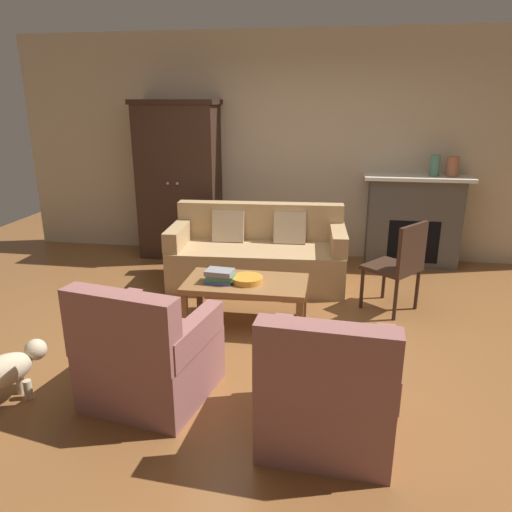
{
  "coord_description": "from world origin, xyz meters",
  "views": [
    {
      "loc": [
        0.57,
        -3.74,
        1.98
      ],
      "look_at": [
        -0.14,
        0.63,
        0.55
      ],
      "focal_mm": 33.9,
      "sensor_mm": 36.0,
      "label": 1
    }
  ],
  "objects_px": {
    "armoire": "(179,180)",
    "dog": "(8,370)",
    "mantel_vase_jade": "(435,165)",
    "armchair_near_right": "(327,393)",
    "fruit_bowl": "(247,280)",
    "mantel_vase_terracotta": "(452,166)",
    "coffee_table": "(246,287)",
    "armchair_near_left": "(148,357)",
    "fireplace": "(413,220)",
    "couch": "(258,255)",
    "side_chair_wooden": "(400,262)",
    "book_stack": "(220,276)"
  },
  "relations": [
    {
      "from": "armoire",
      "to": "couch",
      "type": "bearing_deg",
      "value": -36.5
    },
    {
      "from": "book_stack",
      "to": "side_chair_wooden",
      "type": "relative_size",
      "value": 0.29
    },
    {
      "from": "mantel_vase_jade",
      "to": "dog",
      "type": "distance_m",
      "value": 4.87
    },
    {
      "from": "armoire",
      "to": "side_chair_wooden",
      "type": "xyz_separation_m",
      "value": [
        2.63,
        -1.43,
        -0.49
      ]
    },
    {
      "from": "coffee_table",
      "to": "fruit_bowl",
      "type": "distance_m",
      "value": 0.09
    },
    {
      "from": "fruit_bowl",
      "to": "mantel_vase_terracotta",
      "type": "relative_size",
      "value": 1.2
    },
    {
      "from": "mantel_vase_jade",
      "to": "side_chair_wooden",
      "type": "relative_size",
      "value": 0.28
    },
    {
      "from": "armoire",
      "to": "side_chair_wooden",
      "type": "distance_m",
      "value": 3.03
    },
    {
      "from": "armoire",
      "to": "book_stack",
      "type": "height_order",
      "value": "armoire"
    },
    {
      "from": "book_stack",
      "to": "armchair_near_left",
      "type": "bearing_deg",
      "value": -100.82
    },
    {
      "from": "mantel_vase_terracotta",
      "to": "side_chair_wooden",
      "type": "xyz_separation_m",
      "value": [
        -0.7,
        -1.49,
        -0.73
      ]
    },
    {
      "from": "armoire",
      "to": "couch",
      "type": "relative_size",
      "value": 1.01
    },
    {
      "from": "coffee_table",
      "to": "mantel_vase_jade",
      "type": "distance_m",
      "value": 2.9
    },
    {
      "from": "armoire",
      "to": "mantel_vase_jade",
      "type": "distance_m",
      "value": 3.14
    },
    {
      "from": "couch",
      "to": "side_chair_wooden",
      "type": "xyz_separation_m",
      "value": [
        1.47,
        -0.58,
        0.19
      ]
    },
    {
      "from": "couch",
      "to": "mantel_vase_terracotta",
      "type": "xyz_separation_m",
      "value": [
        2.17,
        0.92,
        0.92
      ]
    },
    {
      "from": "side_chair_wooden",
      "to": "armoire",
      "type": "bearing_deg",
      "value": 151.39
    },
    {
      "from": "armoire",
      "to": "fruit_bowl",
      "type": "height_order",
      "value": "armoire"
    },
    {
      "from": "armoire",
      "to": "book_stack",
      "type": "bearing_deg",
      "value": -63.55
    },
    {
      "from": "mantel_vase_terracotta",
      "to": "fireplace",
      "type": "bearing_deg",
      "value": 177.3
    },
    {
      "from": "couch",
      "to": "side_chair_wooden",
      "type": "distance_m",
      "value": 1.59
    },
    {
      "from": "fireplace",
      "to": "fruit_bowl",
      "type": "height_order",
      "value": "fireplace"
    },
    {
      "from": "fruit_bowl",
      "to": "mantel_vase_jade",
      "type": "distance_m",
      "value": 2.89
    },
    {
      "from": "couch",
      "to": "mantel_vase_jade",
      "type": "distance_m",
      "value": 2.36
    },
    {
      "from": "armchair_near_left",
      "to": "armchair_near_right",
      "type": "distance_m",
      "value": 1.24
    },
    {
      "from": "mantel_vase_jade",
      "to": "dog",
      "type": "bearing_deg",
      "value": -133.48
    },
    {
      "from": "armchair_near_left",
      "to": "dog",
      "type": "distance_m",
      "value": 0.95
    },
    {
      "from": "armoire",
      "to": "dog",
      "type": "distance_m",
      "value": 3.49
    },
    {
      "from": "fruit_bowl",
      "to": "armoire",
      "type": "bearing_deg",
      "value": 122.16
    },
    {
      "from": "book_stack",
      "to": "dog",
      "type": "bearing_deg",
      "value": -129.44
    },
    {
      "from": "fruit_bowl",
      "to": "dog",
      "type": "bearing_deg",
      "value": -134.13
    },
    {
      "from": "couch",
      "to": "armchair_near_left",
      "type": "xyz_separation_m",
      "value": [
        -0.39,
        -2.34,
        -0.0
      ]
    },
    {
      "from": "coffee_table",
      "to": "fruit_bowl",
      "type": "xyz_separation_m",
      "value": [
        0.02,
        -0.03,
        0.08
      ]
    },
    {
      "from": "fireplace",
      "to": "book_stack",
      "type": "bearing_deg",
      "value": -133.16
    },
    {
      "from": "couch",
      "to": "mantel_vase_terracotta",
      "type": "distance_m",
      "value": 2.53
    },
    {
      "from": "armoire",
      "to": "mantel_vase_jade",
      "type": "height_order",
      "value": "armoire"
    },
    {
      "from": "armchair_near_left",
      "to": "dog",
      "type": "relative_size",
      "value": 1.75
    },
    {
      "from": "couch",
      "to": "mantel_vase_jade",
      "type": "height_order",
      "value": "mantel_vase_jade"
    },
    {
      "from": "book_stack",
      "to": "mantel_vase_jade",
      "type": "bearing_deg",
      "value": 44.07
    },
    {
      "from": "fruit_bowl",
      "to": "side_chair_wooden",
      "type": "height_order",
      "value": "side_chair_wooden"
    },
    {
      "from": "armoire",
      "to": "book_stack",
      "type": "distance_m",
      "value": 2.3
    },
    {
      "from": "armchair_near_right",
      "to": "armoire",
      "type": "bearing_deg",
      "value": 120.06
    },
    {
      "from": "couch",
      "to": "coffee_table",
      "type": "xyz_separation_m",
      "value": [
        0.06,
        -1.09,
        0.05
      ]
    },
    {
      "from": "couch",
      "to": "dog",
      "type": "bearing_deg",
      "value": -117.21
    },
    {
      "from": "mantel_vase_jade",
      "to": "side_chair_wooden",
      "type": "bearing_deg",
      "value": -108.69
    },
    {
      "from": "armoire",
      "to": "mantel_vase_jade",
      "type": "xyz_separation_m",
      "value": [
        3.13,
        0.06,
        0.25
      ]
    },
    {
      "from": "fruit_bowl",
      "to": "armchair_near_left",
      "type": "bearing_deg",
      "value": -110.88
    },
    {
      "from": "book_stack",
      "to": "mantel_vase_jade",
      "type": "distance_m",
      "value": 3.07
    },
    {
      "from": "dog",
      "to": "couch",
      "type": "bearing_deg",
      "value": 62.79
    },
    {
      "from": "fruit_bowl",
      "to": "mantel_vase_terracotta",
      "type": "distance_m",
      "value": 3.02
    }
  ]
}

